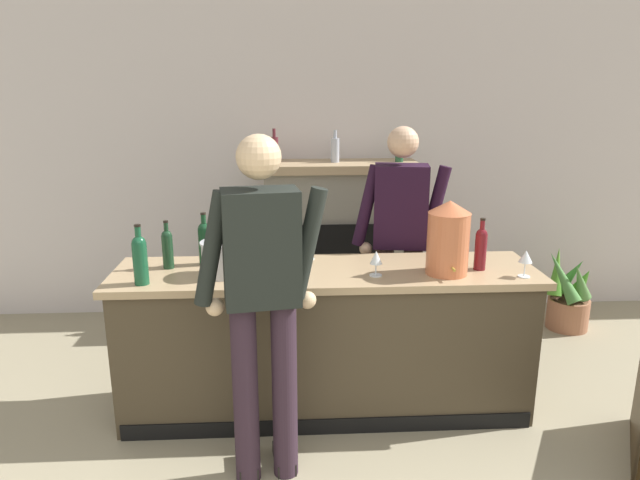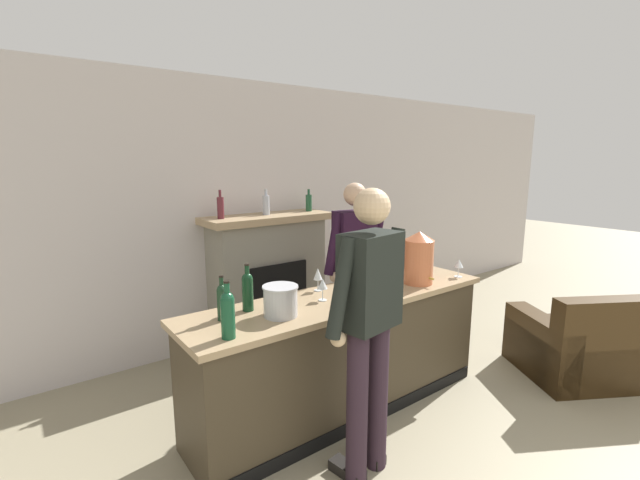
% 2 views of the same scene
% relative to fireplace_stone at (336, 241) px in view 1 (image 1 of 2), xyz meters
% --- Properties ---
extents(wall_back_panel, '(12.00, 0.07, 2.75)m').
position_rel_fireplace_stone_xyz_m(wall_back_panel, '(-0.25, 0.26, 0.67)').
color(wall_back_panel, silver).
rests_on(wall_back_panel, ground_plane).
extents(bar_counter, '(2.55, 0.65, 0.93)m').
position_rel_fireplace_stone_xyz_m(bar_counter, '(-0.18, -1.48, -0.24)').
color(bar_counter, '#403525').
rests_on(bar_counter, ground_plane).
extents(fireplace_stone, '(1.36, 0.52, 1.67)m').
position_rel_fireplace_stone_xyz_m(fireplace_stone, '(0.00, 0.00, 0.00)').
color(fireplace_stone, gray).
rests_on(fireplace_stone, ground_plane).
extents(potted_plant_corner, '(0.44, 0.46, 0.70)m').
position_rel_fireplace_stone_xyz_m(potted_plant_corner, '(1.94, -0.35, -0.42)').
color(potted_plant_corner, '#9E6447').
rests_on(potted_plant_corner, ground_plane).
extents(person_customer, '(0.65, 0.35, 1.80)m').
position_rel_fireplace_stone_xyz_m(person_customer, '(-0.54, -2.12, 0.29)').
color(person_customer, '#2C1D28').
rests_on(person_customer, ground_plane).
extents(person_bartender, '(0.65, 0.35, 1.75)m').
position_rel_fireplace_stone_xyz_m(person_bartender, '(0.36, -0.97, 0.26)').
color(person_bartender, brown).
rests_on(person_bartender, ground_plane).
extents(copper_dispenser, '(0.25, 0.29, 0.44)m').
position_rel_fireplace_stone_xyz_m(copper_dispenser, '(0.52, -1.59, 0.45)').
color(copper_dispenser, '#BF653E').
rests_on(copper_dispenser, bar_counter).
extents(ice_bucket_steel, '(0.24, 0.24, 0.21)m').
position_rel_fireplace_stone_xyz_m(ice_bucket_steel, '(-0.80, -1.55, 0.33)').
color(ice_bucket_steel, silver).
rests_on(ice_bucket_steel, bar_counter).
extents(wine_bottle_riesling_slim, '(0.07, 0.07, 0.30)m').
position_rel_fireplace_stone_xyz_m(wine_bottle_riesling_slim, '(-1.14, -1.39, 0.36)').
color(wine_bottle_riesling_slim, '#183620').
rests_on(wine_bottle_riesling_slim, bar_counter).
extents(wine_bottle_burgundy_dark, '(0.08, 0.08, 0.34)m').
position_rel_fireplace_stone_xyz_m(wine_bottle_burgundy_dark, '(-1.23, -1.68, 0.38)').
color(wine_bottle_burgundy_dark, '#15492C').
rests_on(wine_bottle_burgundy_dark, bar_counter).
extents(wine_bottle_port_short, '(0.08, 0.08, 0.33)m').
position_rel_fireplace_stone_xyz_m(wine_bottle_port_short, '(-0.92, -1.33, 0.37)').
color(wine_bottle_port_short, '#11371D').
rests_on(wine_bottle_port_short, bar_counter).
extents(wine_bottle_rose_blush, '(0.07, 0.07, 0.32)m').
position_rel_fireplace_stone_xyz_m(wine_bottle_rose_blush, '(0.74, -1.53, 0.37)').
color(wine_bottle_rose_blush, '#5D121A').
rests_on(wine_bottle_rose_blush, bar_counter).
extents(wine_glass_mid_counter, '(0.07, 0.07, 0.15)m').
position_rel_fireplace_stone_xyz_m(wine_glass_mid_counter, '(0.10, -1.61, 0.33)').
color(wine_glass_mid_counter, silver).
rests_on(wine_glass_mid_counter, bar_counter).
extents(wine_glass_front_right, '(0.07, 0.07, 0.17)m').
position_rel_fireplace_stone_xyz_m(wine_glass_front_right, '(-0.39, -1.47, 0.35)').
color(wine_glass_front_right, silver).
rests_on(wine_glass_front_right, bar_counter).
extents(wine_glass_by_dispenser, '(0.08, 0.08, 0.16)m').
position_rel_fireplace_stone_xyz_m(wine_glass_by_dispenser, '(0.95, -1.68, 0.34)').
color(wine_glass_by_dispenser, silver).
rests_on(wine_glass_by_dispenser, bar_counter).
extents(wine_glass_near_bucket, '(0.07, 0.07, 0.18)m').
position_rel_fireplace_stone_xyz_m(wine_glass_near_bucket, '(-0.27, -1.26, 0.36)').
color(wine_glass_near_bucket, silver).
rests_on(wine_glass_near_bucket, bar_counter).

